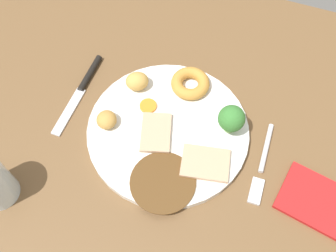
{
  "coord_description": "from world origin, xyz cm",
  "views": [
    {
      "loc": [
        -9.26,
        29.16,
        63.87
      ],
      "look_at": [
        2.03,
        -1.63,
        6.0
      ],
      "focal_mm": 41.15,
      "sensor_mm": 36.0,
      "label": 1
    }
  ],
  "objects": [
    {
      "name": "dining_table",
      "position": [
        0.0,
        0.0,
        1.8
      ],
      "size": [
        120.0,
        84.0,
        3.6
      ],
      "primitive_type": "cube",
      "color": "brown",
      "rests_on": "ground"
    },
    {
      "name": "dinner_plate",
      "position": [
        2.03,
        -1.63,
        4.3
      ],
      "size": [
        28.46,
        28.46,
        1.4
      ],
      "primitive_type": "cylinder",
      "color": "white",
      "rests_on": "dining_table"
    },
    {
      "name": "gravy_pool",
      "position": [
        -0.62,
        8.03,
        5.15
      ],
      "size": [
        10.83,
        10.83,
        0.3
      ],
      "primitive_type": "cylinder",
      "color": "#563819",
      "rests_on": "dinner_plate"
    },
    {
      "name": "meat_slice_main",
      "position": [
        3.66,
        0.17,
        5.4
      ],
      "size": [
        7.05,
        8.74,
        0.8
      ],
      "primitive_type": "cube",
      "rotation": [
        0.0,
        0.0,
        1.86
      ],
      "color": "tan",
      "rests_on": "dinner_plate"
    },
    {
      "name": "meat_slice_under",
      "position": [
        -6.09,
        2.58,
        5.4
      ],
      "size": [
        8.91,
        7.31,
        0.8
      ],
      "primitive_type": "cube",
      "rotation": [
        0.0,
        0.0,
        0.2
      ],
      "color": "tan",
      "rests_on": "dinner_plate"
    },
    {
      "name": "yorkshire_pudding",
      "position": [
        1.28,
        -11.5,
        6.08
      ],
      "size": [
        7.15,
        7.15,
        2.15
      ],
      "primitive_type": "torus",
      "color": "#C68938",
      "rests_on": "dinner_plate"
    },
    {
      "name": "roast_potato_left",
      "position": [
        10.47,
        -8.19,
        6.66
      ],
      "size": [
        5.43,
        5.19,
        3.32
      ],
      "primitive_type": "ellipsoid",
      "rotation": [
        0.0,
        0.0,
        0.5
      ],
      "color": "tan",
      "rests_on": "dinner_plate"
    },
    {
      "name": "roast_potato_right",
      "position": [
        12.42,
        1.04,
        6.33
      ],
      "size": [
        4.74,
        4.79,
        2.66
      ],
      "primitive_type": "ellipsoid",
      "rotation": [
        0.0,
        0.0,
        0.44
      ],
      "color": "#BC8C42",
      "rests_on": "dinner_plate"
    },
    {
      "name": "carrot_coin_front",
      "position": [
        6.99,
        -4.72,
        5.22
      ],
      "size": [
        3.07,
        3.07,
        0.45
      ],
      "primitive_type": "cylinder",
      "color": "orange",
      "rests_on": "dinner_plate"
    },
    {
      "name": "broccoli_floret",
      "position": [
        -7.96,
        -5.32,
        8.35
      ],
      "size": [
        4.64,
        4.64,
        5.82
      ],
      "color": "#8CB766",
      "rests_on": "dinner_plate"
    },
    {
      "name": "fork",
      "position": [
        -15.16,
        -1.06,
        3.99
      ],
      "size": [
        2.13,
        15.29,
        0.9
      ],
      "rotation": [
        0.0,
        0.0,
        1.6
      ],
      "color": "silver",
      "rests_on": "dining_table"
    },
    {
      "name": "knife",
      "position": [
        20.62,
        -5.1,
        4.05
      ],
      "size": [
        1.71,
        18.5,
        1.2
      ],
      "rotation": [
        0.0,
        0.0,
        1.57
      ],
      "color": "black",
      "rests_on": "dining_table"
    },
    {
      "name": "folded_napkin",
      "position": [
        -24.57,
        2.02,
        4.0
      ],
      "size": [
        12.45,
        10.85,
        0.8
      ],
      "primitive_type": "cube",
      "rotation": [
        0.0,
        0.0,
        -0.18
      ],
      "color": "red",
      "rests_on": "dining_table"
    }
  ]
}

